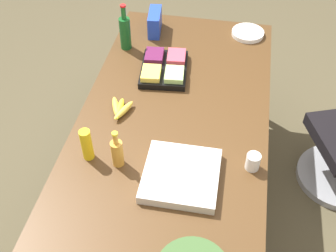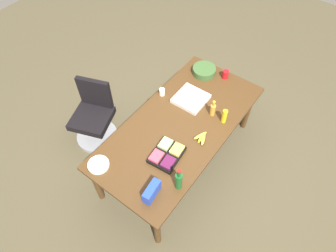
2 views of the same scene
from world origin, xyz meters
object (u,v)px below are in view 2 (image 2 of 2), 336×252
at_px(pizza_box, 191,99).
at_px(salad_bowl, 204,71).
at_px(mustard_bottle, 224,116).
at_px(wine_bottle, 179,180).
at_px(red_solo_cup, 225,74).
at_px(dressing_bottle, 213,110).
at_px(fruit_platter, 167,154).
at_px(chip_bag_blue, 152,192).
at_px(conference_table, 180,128).
at_px(paper_cup, 162,92).
at_px(banana_bunch, 202,137).
at_px(paper_plate_stack, 99,165).
at_px(office_chair, 94,119).

bearing_deg(pizza_box, salad_bowl, -166.19).
distance_m(mustard_bottle, wine_bottle, 0.97).
bearing_deg(salad_bowl, wine_bottle, 23.79).
bearing_deg(red_solo_cup, mustard_bottle, 28.62).
bearing_deg(dressing_bottle, fruit_platter, -6.23).
bearing_deg(chip_bag_blue, pizza_box, -162.54).
relative_size(conference_table, fruit_platter, 5.64).
bearing_deg(salad_bowl, paper_cup, -18.19).
xyz_separation_m(banana_bunch, dressing_bottle, (-0.36, -0.09, 0.06)).
bearing_deg(pizza_box, wine_bottle, 27.37).
bearing_deg(red_solo_cup, salad_bowl, -70.54).
height_order(fruit_platter, dressing_bottle, dressing_bottle).
bearing_deg(paper_plate_stack, fruit_platter, 136.19).
height_order(pizza_box, dressing_bottle, dressing_bottle).
xyz_separation_m(pizza_box, chip_bag_blue, (1.24, 0.39, 0.05)).
relative_size(conference_table, paper_cup, 24.20).
bearing_deg(chip_bag_blue, salad_bowl, -163.40).
bearing_deg(mustard_bottle, fruit_platter, -17.83).
height_order(conference_table, banana_bunch, banana_bunch).
xyz_separation_m(salad_bowl, wine_bottle, (1.51, 0.67, 0.08)).
relative_size(paper_plate_stack, chip_bag_blue, 1.00).
relative_size(banana_bunch, red_solo_cup, 1.72).
bearing_deg(salad_bowl, banana_bunch, 31.15).
relative_size(pizza_box, salad_bowl, 1.20).
height_order(fruit_platter, paper_plate_stack, fruit_platter).
bearing_deg(paper_cup, pizza_box, 111.72).
height_order(banana_bunch, dressing_bottle, dressing_bottle).
relative_size(fruit_platter, wine_bottle, 1.23).
distance_m(office_chair, fruit_platter, 1.34).
height_order(pizza_box, red_solo_cup, red_solo_cup).
relative_size(fruit_platter, dressing_bottle, 1.76).
height_order(mustard_bottle, paper_plate_stack, mustard_bottle).
height_order(salad_bowl, wine_bottle, wine_bottle).
height_order(paper_plate_stack, paper_cup, paper_cup).
height_order(fruit_platter, red_solo_cup, red_solo_cup).
bearing_deg(dressing_bottle, wine_bottle, 12.39).
distance_m(paper_plate_stack, dressing_bottle, 1.40).
distance_m(pizza_box, fruit_platter, 0.84).
bearing_deg(fruit_platter, mustard_bottle, 162.17).
distance_m(pizza_box, wine_bottle, 1.15).
bearing_deg(banana_bunch, salad_bowl, -148.85).
bearing_deg(red_solo_cup, fruit_platter, 4.38).
bearing_deg(paper_plate_stack, office_chair, -127.50).
height_order(chip_bag_blue, dressing_bottle, dressing_bottle).
height_order(mustard_bottle, chip_bag_blue, mustard_bottle).
distance_m(salad_bowl, banana_bunch, 1.05).
relative_size(pizza_box, mustard_bottle, 1.96).
xyz_separation_m(chip_bag_blue, dressing_bottle, (-1.20, -0.07, 0.01)).
distance_m(conference_table, salad_bowl, 0.91).
distance_m(fruit_platter, red_solo_cup, 1.40).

